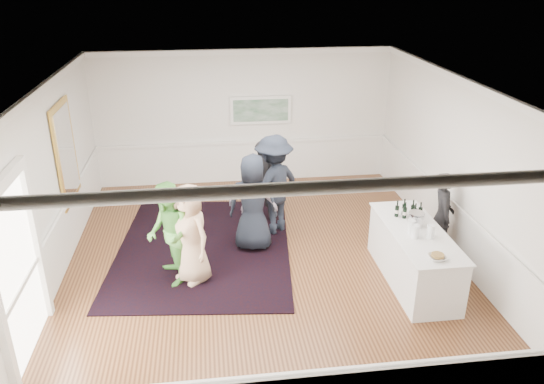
{
  "coord_description": "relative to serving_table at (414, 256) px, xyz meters",
  "views": [
    {
      "loc": [
        -0.9,
        -8.22,
        4.97
      ],
      "look_at": [
        0.19,
        0.2,
        1.29
      ],
      "focal_mm": 35.0,
      "sensor_mm": 36.0,
      "label": 1
    }
  ],
  "objects": [
    {
      "name": "area_rug",
      "position": [
        -3.49,
        1.56,
        -0.47
      ],
      "size": [
        3.61,
        4.5,
        0.02
      ],
      "primitive_type": "cube",
      "rotation": [
        0.0,
        0.0,
        -0.11
      ],
      "color": "black",
      "rests_on": "floor"
    },
    {
      "name": "mirror",
      "position": [
        -5.89,
        2.19,
        1.32
      ],
      "size": [
        0.05,
        1.25,
        1.85
      ],
      "color": "gold",
      "rests_on": "wall_left"
    },
    {
      "name": "guest_dark_b",
      "position": [
        -2.24,
        2.65,
        0.4
      ],
      "size": [
        0.7,
        0.53,
        1.75
      ],
      "primitive_type": "imported",
      "rotation": [
        0.0,
        0.0,
        2.96
      ],
      "color": "black",
      "rests_on": "floor"
    },
    {
      "name": "ceiling",
      "position": [
        -2.44,
        0.89,
        2.72
      ],
      "size": [
        7.0,
        8.0,
        0.02
      ],
      "primitive_type": "cube",
      "color": "white",
      "rests_on": "wall_back"
    },
    {
      "name": "wall_right",
      "position": [
        1.06,
        0.89,
        1.12
      ],
      "size": [
        0.02,
        8.0,
        3.2
      ],
      "primitive_type": "cube",
      "color": "white",
      "rests_on": "floor"
    },
    {
      "name": "guest_lilac",
      "position": [
        -2.54,
        1.6,
        0.33
      ],
      "size": [
        1.03,
        0.76,
        1.62
      ],
      "primitive_type": "imported",
      "rotation": [
        0.0,
        0.0,
        2.7
      ],
      "color": "silver",
      "rests_on": "floor"
    },
    {
      "name": "juice_pitchers",
      "position": [
        -0.05,
        -0.19,
        0.59
      ],
      "size": [
        0.36,
        0.3,
        0.24
      ],
      "color": "#78B641",
      "rests_on": "serving_table"
    },
    {
      "name": "wall_back",
      "position": [
        -2.44,
        4.89,
        1.12
      ],
      "size": [
        7.0,
        0.02,
        3.2
      ],
      "primitive_type": "cube",
      "color": "white",
      "rests_on": "floor"
    },
    {
      "name": "wine_bottles",
      "position": [
        0.05,
        0.51,
        0.63
      ],
      "size": [
        0.45,
        0.27,
        0.31
      ],
      "color": "black",
      "rests_on": "serving_table"
    },
    {
      "name": "guest_navy",
      "position": [
        -2.55,
        1.5,
        0.45
      ],
      "size": [
        0.99,
        0.73,
        1.85
      ],
      "primitive_type": "imported",
      "rotation": [
        0.0,
        0.0,
        2.98
      ],
      "color": "black",
      "rests_on": "floor"
    },
    {
      "name": "serving_table",
      "position": [
        0.0,
        0.0,
        0.0
      ],
      "size": [
        0.89,
        2.34,
        0.95
      ],
      "color": "white",
      "rests_on": "floor"
    },
    {
      "name": "guest_tan",
      "position": [
        -3.68,
        0.51,
        0.39
      ],
      "size": [
        0.97,
        1.01,
        1.74
      ],
      "primitive_type": "imported",
      "rotation": [
        0.0,
        0.0,
        -0.88
      ],
      "color": "tan",
      "rests_on": "floor"
    },
    {
      "name": "wainscoting",
      "position": [
        -2.44,
        0.89,
        0.02
      ],
      "size": [
        7.0,
        8.0,
        1.0
      ],
      "primitive_type": null,
      "color": "white",
      "rests_on": "floor"
    },
    {
      "name": "landscape_painting",
      "position": [
        -2.04,
        4.84,
        1.3
      ],
      "size": [
        1.44,
        0.06,
        0.66
      ],
      "color": "white",
      "rests_on": "wall_back"
    },
    {
      "name": "nut_bowl",
      "position": [
        -0.04,
        -0.9,
        0.51
      ],
      "size": [
        0.27,
        0.27,
        0.07
      ],
      "color": "white",
      "rests_on": "serving_table"
    },
    {
      "name": "wall_left",
      "position": [
        -5.94,
        0.89,
        1.12
      ],
      "size": [
        0.02,
        8.0,
        3.2
      ],
      "primitive_type": "cube",
      "color": "white",
      "rests_on": "floor"
    },
    {
      "name": "wall_front",
      "position": [
        -2.44,
        -3.11,
        1.12
      ],
      "size": [
        7.0,
        0.02,
        3.2
      ],
      "primitive_type": "cube",
      "color": "white",
      "rests_on": "floor"
    },
    {
      "name": "guest_dark_a",
      "position": [
        -2.08,
        2.1,
        0.52
      ],
      "size": [
        1.48,
        1.38,
        2.0
      ],
      "primitive_type": "imported",
      "rotation": [
        0.0,
        0.0,
        3.8
      ],
      "color": "black",
      "rests_on": "floor"
    },
    {
      "name": "doorway",
      "position": [
        -5.88,
        -1.01,
        0.94
      ],
      "size": [
        0.1,
        1.78,
        2.56
      ],
      "color": "white",
      "rests_on": "wall_left"
    },
    {
      "name": "ice_bucket",
      "position": [
        0.04,
        0.17,
        0.59
      ],
      "size": [
        0.26,
        0.26,
        0.25
      ],
      "primitive_type": "cylinder",
      "color": "silver",
      "rests_on": "serving_table"
    },
    {
      "name": "guest_green",
      "position": [
        -4.03,
        0.51,
        0.41
      ],
      "size": [
        0.86,
        1.0,
        1.77
      ],
      "primitive_type": "imported",
      "rotation": [
        0.0,
        0.0,
        -1.33
      ],
      "color": "#55A542",
      "rests_on": "floor"
    },
    {
      "name": "floor",
      "position": [
        -2.44,
        0.89,
        -0.48
      ],
      "size": [
        8.0,
        8.0,
        0.0
      ],
      "primitive_type": "plane",
      "color": "brown",
      "rests_on": "ground"
    },
    {
      "name": "bartender",
      "position": [
        0.76,
        0.71,
        0.34
      ],
      "size": [
        0.53,
        0.68,
        1.64
      ],
      "primitive_type": "imported",
      "rotation": [
        0.0,
        0.0,
        1.32
      ],
      "color": "black",
      "rests_on": "floor"
    }
  ]
}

